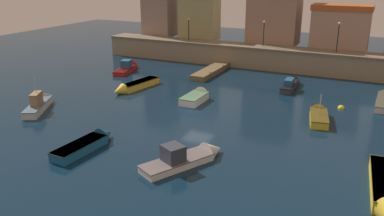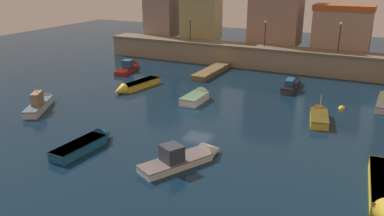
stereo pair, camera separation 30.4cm
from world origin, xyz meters
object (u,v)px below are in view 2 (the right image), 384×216
object	(u,v)px
moored_boat_1	(130,67)
moored_boat_3	(135,86)
mooring_buoy_0	(342,109)
moored_boat_7	(41,102)
quay_lamp_0	(190,25)
moored_boat_6	(292,84)
quay_lamp_1	(265,29)
moored_boat_5	(198,97)
moored_boat_4	(384,100)
moored_boat_8	(188,157)
quay_lamp_2	(340,33)
moored_boat_9	(88,143)
moored_boat_0	(319,115)

from	to	relation	value
moored_boat_1	moored_boat_3	bearing A→B (deg)	-156.25
moored_boat_3	mooring_buoy_0	bearing A→B (deg)	107.57
moored_boat_7	mooring_buoy_0	xyz separation A→B (m)	(25.43, 12.08, -0.50)
quay_lamp_0	moored_boat_6	world-z (taller)	quay_lamp_0
quay_lamp_1	moored_boat_5	distance (m)	17.23
quay_lamp_1	quay_lamp_0	bearing A→B (deg)	180.00
quay_lamp_0	moored_boat_7	bearing A→B (deg)	-97.39
moored_boat_3	moored_boat_7	distance (m)	10.04
quay_lamp_0	moored_boat_1	distance (m)	10.79
moored_boat_1	moored_boat_7	bearing A→B (deg)	170.07
mooring_buoy_0	moored_boat_3	bearing A→B (deg)	-171.73
moored_boat_4	moored_boat_6	xyz separation A→B (m)	(-9.30, 1.59, 0.07)
moored_boat_8	moored_boat_1	bearing A→B (deg)	69.78
quay_lamp_2	moored_boat_7	distance (m)	34.32
moored_boat_6	moored_boat_9	size ratio (longest dim) A/B	1.10
moored_boat_0	mooring_buoy_0	bearing A→B (deg)	-32.30
moored_boat_3	mooring_buoy_0	size ratio (longest dim) A/B	10.78
moored_boat_5	moored_boat_8	distance (m)	13.49
moored_boat_4	moored_boat_0	bearing A→B (deg)	147.58
moored_boat_1	moored_boat_6	bearing A→B (deg)	-101.48
moored_boat_7	moored_boat_8	xyz separation A→B (m)	(17.48, -4.02, -0.09)
quay_lamp_1	quay_lamp_2	xyz separation A→B (m)	(9.10, 0.00, 0.17)
moored_boat_1	moored_boat_5	distance (m)	15.57
moored_boat_4	moored_boat_8	world-z (taller)	moored_boat_8
quay_lamp_1	moored_boat_6	distance (m)	10.59
quay_lamp_2	moored_boat_1	xyz separation A→B (m)	(-24.33, -8.69, -4.85)
quay_lamp_2	moored_boat_9	world-z (taller)	quay_lamp_2
moored_boat_5	moored_boat_8	xyz separation A→B (m)	(5.21, -12.44, 0.01)
mooring_buoy_0	quay_lamp_2	bearing A→B (deg)	100.20
moored_boat_3	moored_boat_4	xyz separation A→B (m)	(24.49, 6.59, -0.02)
quay_lamp_0	moored_boat_0	xyz separation A→B (m)	(20.73, -16.61, -4.61)
quay_lamp_0	moored_boat_6	size ratio (longest dim) A/B	0.50
quay_lamp_1	moored_boat_9	distance (m)	30.62
quay_lamp_0	moored_boat_5	world-z (taller)	quay_lamp_0
moored_boat_7	moored_boat_9	bearing A→B (deg)	-145.32
moored_boat_3	moored_boat_6	xyz separation A→B (m)	(15.20, 8.18, 0.05)
moored_boat_4	mooring_buoy_0	bearing A→B (deg)	137.16
quay_lamp_0	mooring_buoy_0	distance (m)	26.12
mooring_buoy_0	moored_boat_1	bearing A→B (deg)	171.16
quay_lamp_2	moored_boat_3	distance (m)	25.03
moored_boat_6	moored_boat_3	bearing A→B (deg)	117.09
moored_boat_3	moored_boat_8	distance (m)	18.47
moored_boat_3	moored_boat_7	world-z (taller)	moored_boat_7
moored_boat_0	moored_boat_5	bearing A→B (deg)	78.39
quay_lamp_0	quay_lamp_1	world-z (taller)	quay_lamp_1
quay_lamp_0	moored_boat_9	bearing A→B (deg)	-77.56
quay_lamp_1	moored_boat_4	world-z (taller)	quay_lamp_1
mooring_buoy_0	moored_boat_6	bearing A→B (deg)	138.68
moored_boat_1	moored_boat_6	world-z (taller)	moored_boat_1
moored_boat_8	moored_boat_6	bearing A→B (deg)	21.36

